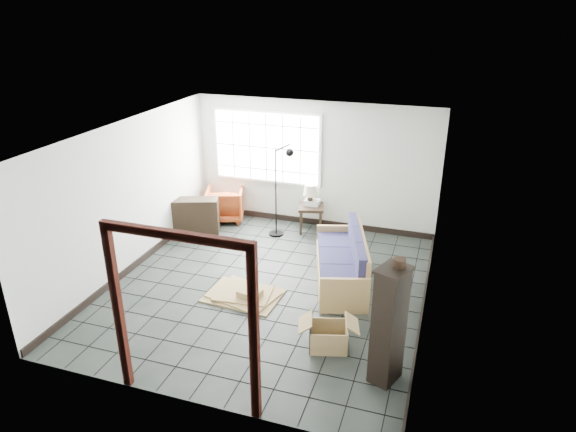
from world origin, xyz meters
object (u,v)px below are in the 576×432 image
(futon_sofa, at_px, (344,264))
(tall_shelf, at_px, (389,325))
(armchair, at_px, (225,202))
(side_table, at_px, (311,210))

(futon_sofa, height_order, tall_shelf, tall_shelf)
(futon_sofa, bearing_deg, armchair, 132.37)
(armchair, bearing_deg, tall_shelf, 116.26)
(futon_sofa, xyz_separation_m, tall_shelf, (1.01, -2.21, 0.48))
(futon_sofa, distance_m, side_table, 2.12)
(side_table, relative_size, tall_shelf, 0.39)
(armchair, distance_m, side_table, 1.91)
(tall_shelf, bearing_deg, futon_sofa, 136.30)
(tall_shelf, bearing_deg, armchair, 156.66)
(futon_sofa, bearing_deg, tall_shelf, -81.93)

